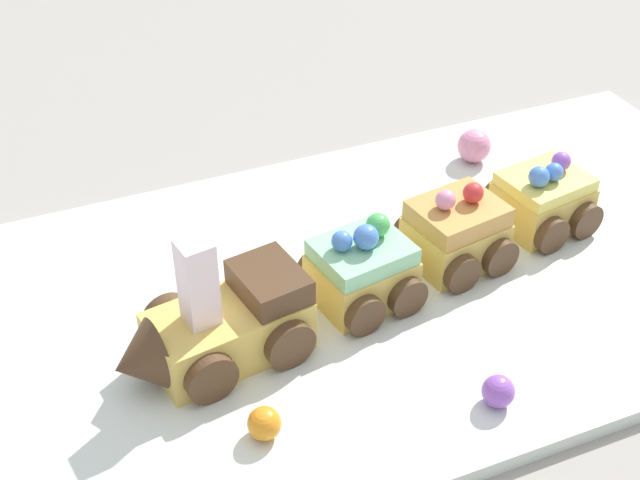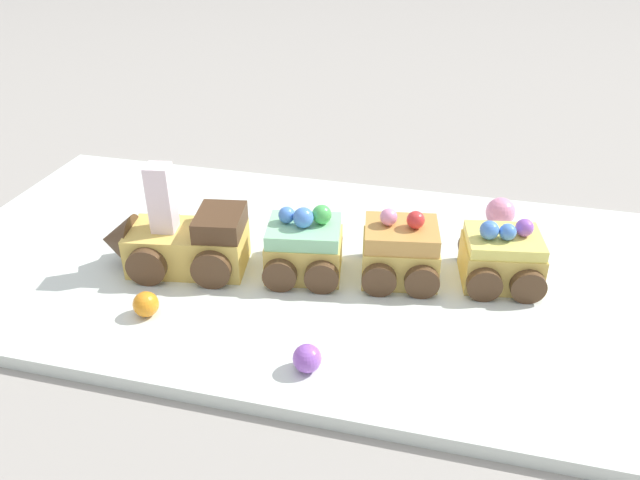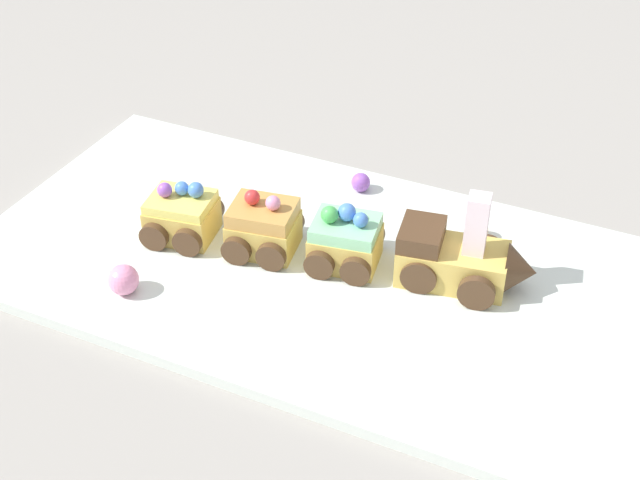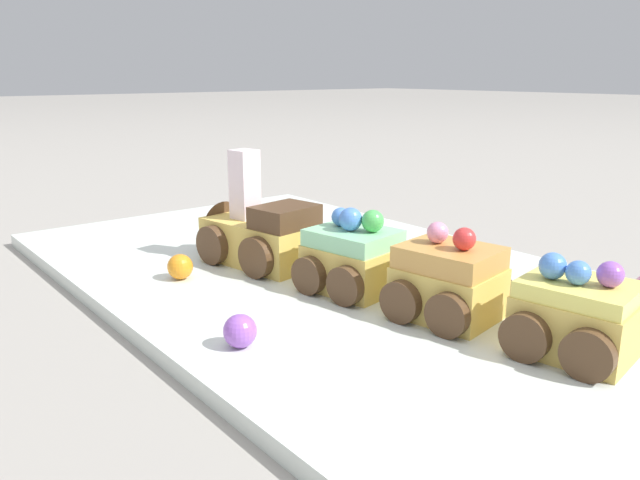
{
  "view_description": "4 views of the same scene",
  "coord_description": "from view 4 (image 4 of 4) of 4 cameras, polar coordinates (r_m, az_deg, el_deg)",
  "views": [
    {
      "loc": [
        0.22,
        0.45,
        0.43
      ],
      "look_at": [
        0.02,
        -0.02,
        0.04
      ],
      "focal_mm": 50.0,
      "sensor_mm": 36.0,
      "label": 1
    },
    {
      "loc": [
        -0.12,
        0.47,
        0.32
      ],
      "look_at": [
        0.0,
        -0.02,
        0.03
      ],
      "focal_mm": 35.0,
      "sensor_mm": 36.0,
      "label": 2
    },
    {
      "loc": [
        0.28,
        -0.63,
        0.55
      ],
      "look_at": [
        -0.0,
        -0.03,
        0.06
      ],
      "focal_mm": 50.0,
      "sensor_mm": 36.0,
      "label": 3
    },
    {
      "loc": [
        -0.34,
        0.32,
        0.18
      ],
      "look_at": [
        0.03,
        0.03,
        0.05
      ],
      "focal_mm": 35.0,
      "sensor_mm": 36.0,
      "label": 4
    }
  ],
  "objects": [
    {
      "name": "display_board",
      "position": [
        0.5,
        4.7,
        -5.02
      ],
      "size": [
        0.72,
        0.36,
        0.01
      ],
      "primitive_type": "cube",
      "color": "silver",
      "rests_on": "ground_plane"
    },
    {
      "name": "cake_car_lemon",
      "position": [
        0.41,
        22.42,
        -6.54
      ],
      "size": [
        0.08,
        0.08,
        0.06
      ],
      "rotation": [
        0.0,
        0.0,
        0.16
      ],
      "color": "#E0BC56",
      "rests_on": "display_board"
    },
    {
      "name": "ground_plane",
      "position": [
        0.5,
        4.69,
        -5.67
      ],
      "size": [
        10.0,
        10.0,
        0.0
      ],
      "primitive_type": "plane",
      "color": "gray"
    },
    {
      "name": "cake_car_caramel",
      "position": [
        0.44,
        11.69,
        -3.85
      ],
      "size": [
        0.08,
        0.08,
        0.07
      ],
      "rotation": [
        0.0,
        0.0,
        0.16
      ],
      "color": "#E0BC56",
      "rests_on": "display_board"
    },
    {
      "name": "gumball_orange",
      "position": [
        0.52,
        -12.67,
        -2.4
      ],
      "size": [
        0.02,
        0.02,
        0.02
      ],
      "primitive_type": "sphere",
      "color": "orange",
      "rests_on": "display_board"
    },
    {
      "name": "cake_train_locomotive",
      "position": [
        0.56,
        -6.18,
        0.66
      ],
      "size": [
        0.14,
        0.09,
        0.1
      ],
      "rotation": [
        0.0,
        0.0,
        0.16
      ],
      "color": "#E0BC56",
      "rests_on": "display_board"
    },
    {
      "name": "cake_car_mint",
      "position": [
        0.48,
        3.05,
        -1.75
      ],
      "size": [
        0.08,
        0.08,
        0.07
      ],
      "rotation": [
        0.0,
        0.0,
        0.16
      ],
      "color": "#E0BC56",
      "rests_on": "display_board"
    },
    {
      "name": "gumball_purple",
      "position": [
        0.39,
        -7.33,
        -8.25
      ],
      "size": [
        0.02,
        0.02,
        0.02
      ],
      "primitive_type": "sphere",
      "color": "#9956C6",
      "rests_on": "display_board"
    }
  ]
}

